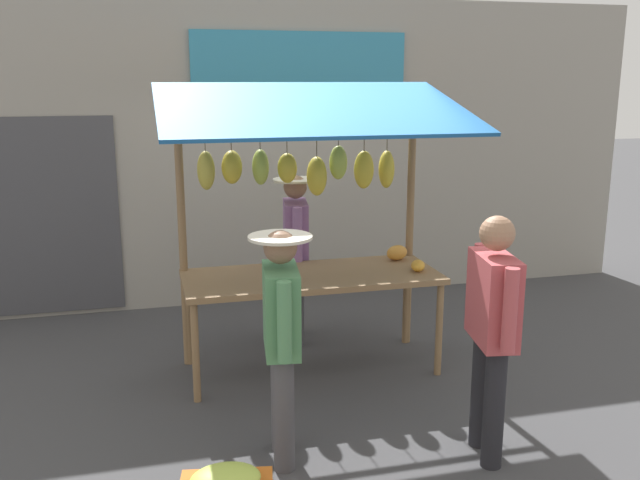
% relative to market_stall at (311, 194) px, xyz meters
% --- Properties ---
extents(ground_plane, '(40.00, 40.00, 0.00)m').
position_rel_market_stall_xyz_m(ground_plane, '(0.02, 0.07, -1.57)').
color(ground_plane, '#424244').
extents(street_backdrop, '(9.00, 0.30, 3.40)m').
position_rel_market_stall_xyz_m(street_backdrop, '(0.07, -2.13, 0.13)').
color(street_backdrop, '#9E998E').
rests_on(street_backdrop, ground).
extents(market_stall, '(2.50, 1.46, 2.50)m').
position_rel_market_stall_xyz_m(market_stall, '(0.00, 0.00, 0.00)').
color(market_stall, olive).
rests_on(market_stall, ground).
extents(vendor_with_sunhat, '(0.42, 0.69, 1.64)m').
position_rel_market_stall_xyz_m(vendor_with_sunhat, '(-0.01, -0.68, -0.60)').
color(vendor_with_sunhat, '#4C4C51').
rests_on(vendor_with_sunhat, ground).
extents(shopper_in_striped_shirt, '(0.30, 0.70, 1.68)m').
position_rel_market_stall_xyz_m(shopper_in_striped_shirt, '(-0.79, 1.77, -0.59)').
color(shopper_in_striped_shirt, '#232328').
rests_on(shopper_in_striped_shirt, ground).
extents(shopper_in_grey_tee, '(0.41, 0.68, 1.59)m').
position_rel_market_stall_xyz_m(shopper_in_grey_tee, '(0.56, 1.47, -0.64)').
color(shopper_in_grey_tee, '#4C4C51').
rests_on(shopper_in_grey_tee, ground).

